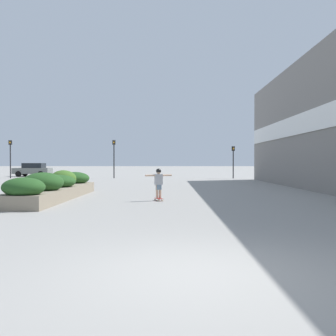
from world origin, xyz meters
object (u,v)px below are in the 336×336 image
Objects in this scene: skateboarder at (159,180)px; car_leftmost at (33,169)px; car_center_left at (325,169)px; traffic_light_left at (114,152)px; skateboard at (159,199)px; traffic_light_right at (233,156)px; traffic_light_far_left at (10,153)px.

skateboarder is 0.31× the size of car_leftmost.
traffic_light_left is (-23.17, -5.52, 1.77)m from car_center_left.
skateboard is at bearing 158.86° from skateboarder.
traffic_light_left is 11.80m from traffic_light_right.
skateboarder is at bearing -76.73° from traffic_light_left.
car_leftmost is (-14.82, 26.13, -0.06)m from skateboarder.
car_leftmost reaches higher than car_center_left.
traffic_light_left is 1.20× the size of traffic_light_right.
traffic_light_far_left is at bearing 179.69° from traffic_light_right.
skateboard is 0.16× the size of car_leftmost.
traffic_light_left is at bearing 82.13° from skateboarder.
skateboarder is 22.50m from traffic_light_right.
skateboard is 0.16× the size of traffic_light_left.
skateboard is at bearing -107.19° from traffic_light_right.
car_center_left is 1.39× the size of traffic_light_right.
car_leftmost is 32.86m from car_center_left.
skateboard is 0.50× the size of skateboarder.
traffic_light_right reaches higher than car_center_left.
skateboard is 30.05m from car_leftmost.
traffic_light_left reaches higher than car_center_left.
traffic_light_far_left is (-15.38, 21.58, 1.70)m from skateboarder.
skateboard is at bearing 146.63° from car_center_left.
traffic_light_left is (-5.15, 21.85, 2.49)m from skateboard.
car_leftmost is 4.91m from traffic_light_far_left.
skateboard is 22.58m from traffic_light_left.
car_center_left is at bearing 13.39° from traffic_light_left.
car_leftmost is at bearing 98.42° from skateboard.
traffic_light_right is at bearing -1.88° from traffic_light_left.
skateboarder is 0.39× the size of traffic_light_right.
traffic_light_left is 10.23m from traffic_light_far_left.
traffic_light_right is (6.64, 21.46, 1.33)m from skateboarder.
traffic_light_right is at bearing 117.41° from car_center_left.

